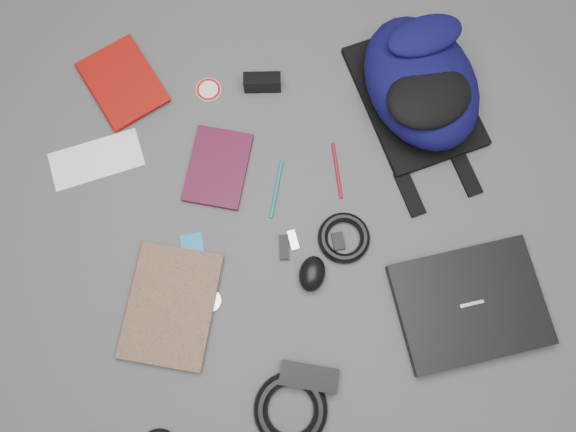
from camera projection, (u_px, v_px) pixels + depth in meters
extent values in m
plane|color=#4F4F51|center=(288.00, 218.00, 1.43)|extent=(4.00, 4.00, 0.00)
cube|color=black|center=(470.00, 304.00, 1.36)|extent=(0.35, 0.28, 0.03)
imported|color=maroon|center=(94.00, 99.00, 1.50)|extent=(0.24, 0.28, 0.03)
imported|color=#C3710D|center=(129.00, 298.00, 1.37)|extent=(0.30, 0.34, 0.02)
cube|color=white|center=(96.00, 160.00, 1.47)|extent=(0.25, 0.14, 0.00)
cube|color=#390B1E|center=(218.00, 167.00, 1.46)|extent=(0.22, 0.25, 0.02)
cube|color=black|center=(262.00, 82.00, 1.50)|extent=(0.10, 0.05, 0.06)
cylinder|color=white|center=(208.00, 90.00, 1.52)|extent=(0.07, 0.07, 0.00)
cylinder|color=#0C7371|center=(277.00, 189.00, 1.45)|extent=(0.06, 0.15, 0.01)
cylinder|color=maroon|center=(337.00, 170.00, 1.46)|extent=(0.02, 0.15, 0.01)
cube|color=#1878B4|center=(193.00, 251.00, 1.41)|extent=(0.06, 0.09, 0.00)
cube|color=black|center=(284.00, 247.00, 1.41)|extent=(0.03, 0.07, 0.01)
cube|color=silver|center=(293.00, 240.00, 1.41)|extent=(0.02, 0.05, 0.01)
cube|color=black|center=(338.00, 241.00, 1.41)|extent=(0.03, 0.04, 0.01)
ellipsoid|color=black|center=(312.00, 274.00, 1.38)|extent=(0.09, 0.11, 0.05)
cylinder|color=silver|center=(176.00, 300.00, 1.38)|extent=(0.06, 0.06, 0.01)
cylinder|color=silver|center=(210.00, 301.00, 1.38)|extent=(0.06, 0.06, 0.01)
torus|color=black|center=(344.00, 238.00, 1.41)|extent=(0.18, 0.18, 0.03)
cube|color=black|center=(309.00, 377.00, 1.32)|extent=(0.15, 0.10, 0.03)
torus|color=black|center=(291.00, 410.00, 1.30)|extent=(0.23, 0.23, 0.03)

